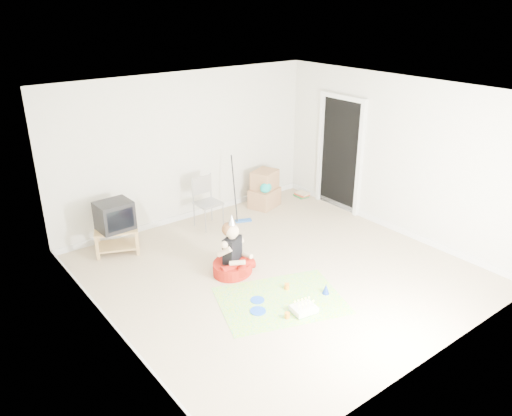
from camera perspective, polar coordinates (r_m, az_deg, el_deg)
ground at (r=7.39m, az=2.53°, el=-7.22°), size 5.00×5.00×0.00m
doorway_recess at (r=9.37m, az=9.61°, el=5.98°), size 0.02×0.90×2.05m
tv_stand at (r=8.08m, az=-15.59°, el=-3.33°), size 0.76×0.63×0.41m
crt_tv at (r=7.93m, az=-15.88°, el=-0.83°), size 0.53×0.45×0.44m
folding_chair at (r=8.62m, az=-5.49°, el=0.56°), size 0.42×0.40×0.91m
cardboard_boxes at (r=9.49m, az=0.99°, el=2.10°), size 0.66×0.60×0.70m
floor_mop at (r=8.85m, az=-1.47°, el=0.01°), size 0.31×0.37×1.16m
book_pile at (r=10.10m, az=5.24°, el=1.56°), size 0.23×0.29×0.09m
seated_woman at (r=7.26m, az=-2.70°, el=-5.97°), size 0.85×0.85×0.93m
party_mat at (r=6.73m, az=2.82°, el=-10.48°), size 1.91×1.64×0.01m
birthday_cake at (r=6.51m, az=5.48°, el=-11.46°), size 0.34×0.29×0.15m
blue_plate_near at (r=6.72m, az=0.16°, el=-10.47°), size 0.27×0.27×0.01m
blue_plate_far at (r=6.51m, az=0.21°, el=-11.69°), size 0.29×0.29×0.01m
orange_cup_near at (r=6.95m, az=3.54°, el=-8.94°), size 0.09×0.09×0.08m
orange_cup_far at (r=6.38m, az=3.58°, el=-12.16°), size 0.09×0.09×0.08m
blue_party_hat at (r=6.88m, az=7.99°, el=-9.13°), size 0.12×0.12×0.15m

